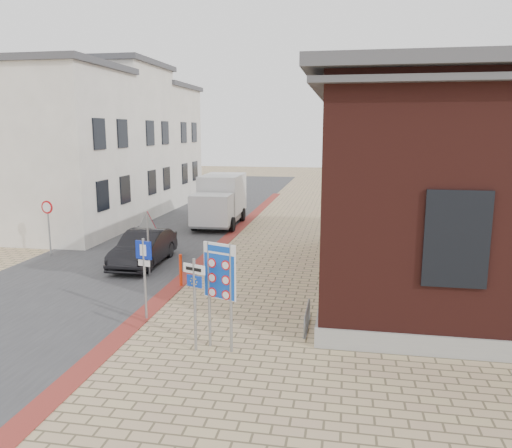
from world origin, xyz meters
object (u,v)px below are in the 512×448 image
Objects in this scene: box_truck at (220,200)px; bollard at (181,270)px; border_sign at (220,274)px; essen_sign at (195,291)px; sedan at (144,248)px; parking_sign at (144,265)px.

box_truck reaches higher than bollard.
essen_sign is (-0.56, -0.20, -0.38)m from border_sign.
essen_sign is (4.25, -7.06, 0.81)m from sedan.
box_truck is 13.95m from parking_sign.
sedan is 8.60m from box_truck.
box_truck is at bearing 97.36° from bollard.
sedan is 8.46m from border_sign.
essen_sign is at bearing -67.43° from bollard.
border_sign reaches higher than sedan.
parking_sign reaches higher than essen_sign.
border_sign is at bearing -77.32° from box_truck.
parking_sign is (-1.95, 1.70, 0.06)m from essen_sign.
bollard is at bearing -84.24° from box_truck.
essen_sign is at bearing -25.71° from parking_sign.
box_truck reaches higher than essen_sign.
essen_sign reaches higher than bollard.
parking_sign is (1.40, -13.88, 0.14)m from box_truck.
box_truck is 2.02× the size of border_sign.
border_sign is 1.14× the size of parking_sign.
bollard is (1.40, -10.88, -0.85)m from box_truck.
bollard is (2.30, -2.36, -0.12)m from sedan.
border_sign reaches higher than essen_sign.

